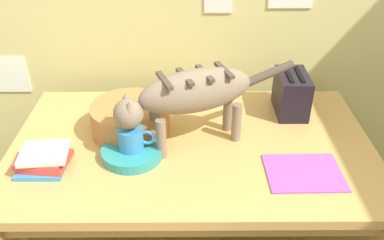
{
  "coord_description": "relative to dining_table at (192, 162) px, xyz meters",
  "views": [
    {
      "loc": [
        0.06,
        -0.16,
        1.65
      ],
      "look_at": [
        0.07,
        1.13,
        0.85
      ],
      "focal_mm": 39.12,
      "sensor_mm": 36.0,
      "label": 1
    }
  ],
  "objects": [
    {
      "name": "saucer_bowl",
      "position": [
        -0.21,
        -0.08,
        0.11
      ],
      "size": [
        0.22,
        0.22,
        0.04
      ],
      "primitive_type": "cylinder",
      "color": "teal",
      "rests_on": "dining_table"
    },
    {
      "name": "dining_table",
      "position": [
        0.0,
        0.0,
        0.0
      ],
      "size": [
        1.35,
        0.81,
        0.75
      ],
      "color": "tan",
      "rests_on": "ground_plane"
    },
    {
      "name": "cat",
      "position": [
        -0.01,
        -0.0,
        0.3
      ],
      "size": [
        0.65,
        0.29,
        0.3
      ],
      "rotation": [
        0.0,
        0.0,
        1.94
      ],
      "color": "#806D56",
      "rests_on": "dining_table"
    },
    {
      "name": "toaster",
      "position": [
        0.41,
        0.23,
        0.18
      ],
      "size": [
        0.12,
        0.2,
        0.18
      ],
      "color": "black",
      "rests_on": "dining_table"
    },
    {
      "name": "magazine",
      "position": [
        0.38,
        -0.18,
        0.09
      ],
      "size": [
        0.26,
        0.21,
        0.01
      ],
      "primitive_type": "cube",
      "rotation": [
        0.0,
        0.0,
        0.02
      ],
      "color": "#9D4BA9",
      "rests_on": "dining_table"
    },
    {
      "name": "book_stack",
      "position": [
        -0.51,
        -0.15,
        0.13
      ],
      "size": [
        0.18,
        0.15,
        0.07
      ],
      "color": "#368BCA",
      "rests_on": "dining_table"
    },
    {
      "name": "coffee_mug",
      "position": [
        -0.21,
        -0.08,
        0.17
      ],
      "size": [
        0.13,
        0.09,
        0.08
      ],
      "color": "#347FC0",
      "rests_on": "saucer_bowl"
    },
    {
      "name": "wicker_basket",
      "position": [
        -0.24,
        0.08,
        0.15
      ],
      "size": [
        0.3,
        0.3,
        0.12
      ],
      "color": "#B1753C",
      "rests_on": "dining_table"
    }
  ]
}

